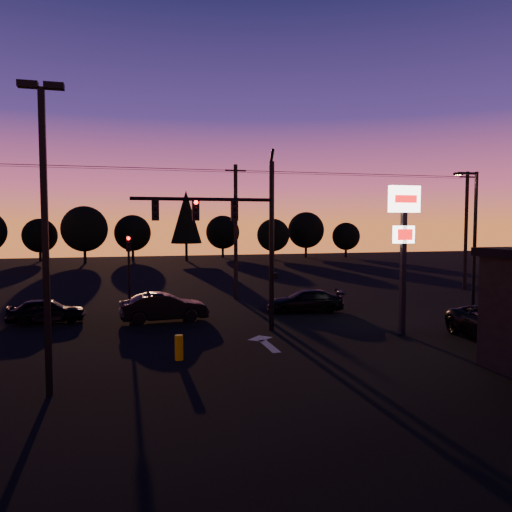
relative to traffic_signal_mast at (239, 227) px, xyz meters
The scene contains 23 objects.
ground 6.35m from the traffic_signal_mast, 88.59° to the right, with size 120.00×120.00×0.00m, color black.
lane_arrow 5.48m from the traffic_signal_mast, 75.57° to the right, with size 1.20×3.10×0.01m.
traffic_signal_mast is the anchor object (origin of this frame).
secondary_signal 9.19m from the traffic_signal_mast, 123.19° to the left, with size 0.30×0.31×4.35m.
parking_lot_light 10.19m from the traffic_signal_mast, 136.63° to the right, with size 1.25×0.30×9.14m.
pylon_sign 7.52m from the traffic_signal_mast, 19.36° to the right, with size 1.50×0.28×6.80m.
streetlight 14.10m from the traffic_signal_mast, ahead, with size 1.55×0.35×8.00m.
utility_pole_1 10.23m from the traffic_signal_mast, 78.16° to the left, with size 1.40×0.26×9.00m.
utility_pole_2 22.45m from the traffic_signal_mast, 26.47° to the left, with size 1.40×0.26×9.00m.
power_wires 10.85m from the traffic_signal_mast, 78.16° to the left, with size 36.00×1.22×0.07m.
bollard 6.90m from the traffic_signal_mast, 128.30° to the right, with size 0.31×0.31×0.94m, color #C09800.
tree_1 51.54m from the traffic_signal_mast, 107.98° to the left, with size 4.54×4.54×5.71m.
tree_2 45.11m from the traffic_signal_mast, 102.68° to the left, with size 5.77×5.78×7.26m.
tree_3 48.18m from the traffic_signal_mast, 94.65° to the left, with size 4.95×4.95×6.22m.
tree_4 45.12m from the traffic_signal_mast, 86.06° to the left, with size 4.18×4.18×9.50m.
tree_5 50.84m from the traffic_signal_mast, 79.69° to the left, with size 4.95×4.95×6.22m.
tree_6 46.55m from the traffic_signal_mast, 71.06° to the left, with size 4.54×4.54×5.71m.
tree_7 51.53m from the traffic_signal_mast, 65.83° to the left, with size 5.36×5.36×6.74m.
tree_8 53.43m from the traffic_signal_mast, 59.50° to the left, with size 4.12×4.12×5.19m.
car_left 11.01m from the traffic_signal_mast, 153.27° to the left, with size 1.52×3.78×1.29m, color black.
car_mid 6.33m from the traffic_signal_mast, 132.54° to the left, with size 1.56×4.48×1.47m, color black.
car_right 7.70m from the traffic_signal_mast, 40.44° to the left, with size 1.79×4.40×1.28m, color black.
suv_parked 12.25m from the traffic_signal_mast, 25.90° to the right, with size 2.55×5.54×1.54m, color black.
Camera 1 is at (-5.32, -18.61, 5.12)m, focal length 35.00 mm.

